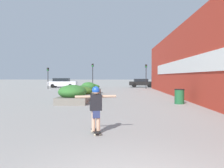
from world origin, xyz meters
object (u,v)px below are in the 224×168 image
object	(u,v)px
car_center_right	(142,83)
traffic_light_left	(93,72)
car_leftmost	(62,83)
traffic_light_right	(146,72)
skateboard	(96,132)
skateboarder	(96,104)
trash_bin	(179,96)
car_center_left	(182,83)
traffic_light_far_left	(48,74)

from	to	relation	value
car_center_right	traffic_light_left	distance (m)	9.96
car_leftmost	traffic_light_right	distance (m)	14.23
skateboard	traffic_light_right	xyz separation A→B (m)	(4.72, 29.28, 2.41)
skateboarder	trash_bin	bearing A→B (deg)	45.16
car_center_left	traffic_light_far_left	world-z (taller)	traffic_light_far_left
skateboarder	car_center_left	size ratio (longest dim) A/B	0.31
skateboard	traffic_light_left	size ratio (longest dim) A/B	0.20
skateboard	traffic_light_right	bearing A→B (deg)	64.26
traffic_light_right	traffic_light_far_left	size ratio (longest dim) A/B	1.15
traffic_light_far_left	skateboarder	bearing A→B (deg)	-71.05
trash_bin	car_center_left	distance (m)	26.65
traffic_light_left	traffic_light_far_left	size ratio (longest dim) A/B	1.19
car_center_left	car_center_right	distance (m)	6.80
skateboard	skateboarder	distance (m)	0.89
skateboarder	car_center_right	distance (m)	35.33
car_center_right	traffic_light_far_left	world-z (taller)	traffic_light_far_left
car_center_left	car_center_right	bearing A→B (deg)	-92.18
skateboarder	trash_bin	distance (m)	10.16
skateboard	traffic_light_left	world-z (taller)	traffic_light_left
car_leftmost	traffic_light_far_left	bearing A→B (deg)	-13.32
traffic_light_right	car_center_right	bearing A→B (deg)	91.43
trash_bin	skateboarder	bearing A→B (deg)	-118.26
car_center_right	traffic_light_right	size ratio (longest dim) A/B	1.19
car_leftmost	traffic_light_right	bearing A→B (deg)	73.12
skateboarder	traffic_light_left	bearing A→B (deg)	79.77
trash_bin	car_center_right	world-z (taller)	car_center_right
skateboard	traffic_light_far_left	xyz separation A→B (m)	(-9.89, 28.80, 2.11)
car_center_left	traffic_light_left	world-z (taller)	traffic_light_left
skateboarder	traffic_light_far_left	size ratio (longest dim) A/B	0.45
car_center_left	traffic_light_left	size ratio (longest dim) A/B	1.24
car_leftmost	traffic_light_far_left	distance (m)	4.90
skateboard	trash_bin	distance (m)	10.16
skateboarder	traffic_light_right	distance (m)	29.69
traffic_light_left	traffic_light_right	size ratio (longest dim) A/B	1.03
skateboard	car_center_left	size ratio (longest dim) A/B	0.16
trash_bin	car_center_left	world-z (taller)	car_center_left
trash_bin	traffic_light_far_left	size ratio (longest dim) A/B	0.32
car_center_left	traffic_light_far_left	xyz separation A→B (m)	(-21.25, -5.98, 1.37)
car_center_right	skateboarder	bearing A→B (deg)	-7.44
skateboarder	car_leftmost	xyz separation A→B (m)	(-8.80, 33.38, -0.15)
trash_bin	traffic_light_left	size ratio (longest dim) A/B	0.27
traffic_light_left	trash_bin	bearing A→B (deg)	-68.26
car_leftmost	skateboarder	bearing A→B (deg)	14.77
skateboard	traffic_light_right	world-z (taller)	traffic_light_right
car_center_right	traffic_light_far_left	xyz separation A→B (m)	(-14.46, -6.23, 1.40)
skateboard	car_center_right	size ratio (longest dim) A/B	0.18
skateboard	traffic_light_left	distance (m)	29.41
car_center_right	car_leftmost	bearing A→B (deg)	-82.97
car_center_right	traffic_light_right	bearing A→B (deg)	1.43
car_leftmost	traffic_light_far_left	xyz separation A→B (m)	(-1.09, -4.58, 1.36)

